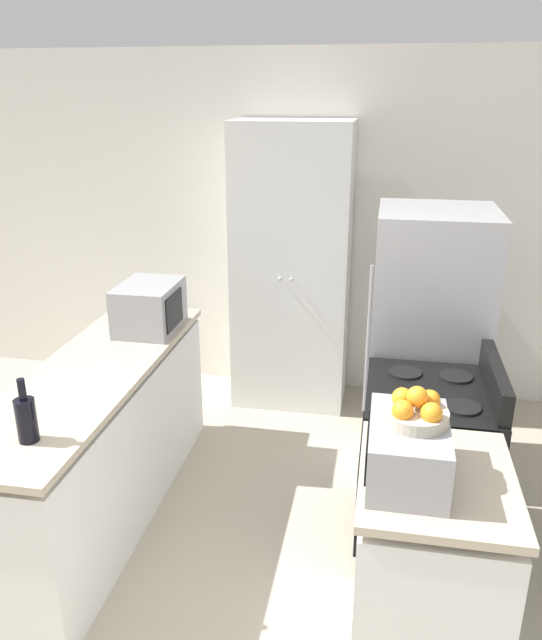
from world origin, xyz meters
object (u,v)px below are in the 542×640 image
at_px(refrigerator, 427,347).
at_px(microwave, 150,307).
at_px(stove, 425,467).
at_px(toaster_oven, 407,451).
at_px(pantry_cabinet, 292,269).
at_px(wine_bottle, 26,418).
at_px(fruit_bowl, 416,410).

relative_size(refrigerator, microwave, 3.67).
distance_m(stove, refrigerator, 0.83).
relative_size(microwave, toaster_oven, 0.99).
bearing_deg(refrigerator, pantry_cabinet, 140.04).
relative_size(refrigerator, toaster_oven, 3.64).
relative_size(wine_bottle, fruit_bowl, 1.18).
distance_m(microwave, toaster_oven, 2.02).
distance_m(pantry_cabinet, fruit_bowl, 2.45).
xyz_separation_m(microwave, wine_bottle, (-0.04, -1.34, -0.04)).
height_order(toaster_oven, fruit_bowl, fruit_bowl).
height_order(pantry_cabinet, toaster_oven, pantry_cabinet).
bearing_deg(toaster_oven, stove, 79.40).
xyz_separation_m(wine_bottle, toaster_oven, (1.56, 0.02, 0.01)).
bearing_deg(microwave, pantry_cabinet, 53.89).
bearing_deg(stove, pantry_cabinet, 121.51).
bearing_deg(fruit_bowl, refrigerator, 84.68).
relative_size(pantry_cabinet, toaster_oven, 4.60).
height_order(refrigerator, microwave, refrigerator).
distance_m(refrigerator, fruit_bowl, 1.55).
bearing_deg(pantry_cabinet, wine_bottle, -108.10).
bearing_deg(stove, microwave, 162.10).
relative_size(wine_bottle, toaster_oven, 0.63).
xyz_separation_m(microwave, toaster_oven, (1.53, -1.32, -0.03)).
relative_size(refrigerator, wine_bottle, 5.82).
bearing_deg(fruit_bowl, microwave, 139.92).
distance_m(pantry_cabinet, toaster_oven, 2.45).
xyz_separation_m(stove, microwave, (-1.67, 0.54, 0.59)).
height_order(microwave, wine_bottle, microwave).
bearing_deg(microwave, toaster_oven, -40.79).
xyz_separation_m(pantry_cabinet, toaster_oven, (0.80, -2.32, -0.03)).
bearing_deg(toaster_oven, fruit_bowl, 37.58).
bearing_deg(wine_bottle, microwave, 88.48).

